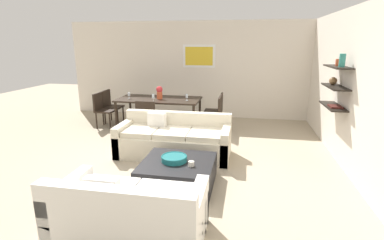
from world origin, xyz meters
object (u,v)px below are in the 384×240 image
object	(u,v)px
wine_glass_foot	(153,96)
dining_chair_foot	(147,117)
dining_chair_left_near	(102,108)
dining_chair_right_far	(217,108)
loveseat_white	(129,214)
dining_chair_right_near	(215,113)
candle_jar	(191,164)
wine_glass_left_near	(129,94)
sofa_beige	(174,140)
wine_glass_right_near	(187,96)
coffee_table	(178,173)
dining_table	(159,101)
centerpiece_vase	(159,92)
decorative_bowl	(174,158)
dining_chair_left_far	(111,104)

from	to	relation	value
wine_glass_foot	dining_chair_foot	bearing A→B (deg)	-90.00
dining_chair_left_near	dining_chair_right_far	bearing A→B (deg)	9.15
loveseat_white	dining_chair_right_near	world-z (taller)	dining_chair_right_near
dining_chair_foot	dining_chair_right_far	world-z (taller)	same
candle_jar	wine_glass_left_near	bearing A→B (deg)	125.90
sofa_beige	dining_chair_right_near	size ratio (longest dim) A/B	2.41
dining_chair_foot	wine_glass_right_near	xyz separation A→B (m)	(0.74, 0.79, 0.35)
wine_glass_left_near	wine_glass_foot	bearing A→B (deg)	-23.77
coffee_table	wine_glass_foot	xyz separation A→B (m)	(-1.18, 2.53, 0.69)
dining_chair_right_far	candle_jar	bearing A→B (deg)	-90.33
sofa_beige	coffee_table	world-z (taller)	sofa_beige
dining_chair_right_far	wine_glass_left_near	xyz separation A→B (m)	(-2.17, -0.36, 0.35)
wine_glass_foot	dining_table	bearing A→B (deg)	90.00
dining_table	dining_chair_foot	distance (m)	0.94
dining_table	dining_chair_right_near	world-z (taller)	dining_chair_right_near
wine_glass_left_near	centerpiece_vase	size ratio (longest dim) A/B	0.48
wine_glass_left_near	wine_glass_right_near	size ratio (longest dim) A/B	0.97
dining_chair_right_far	decorative_bowl	bearing A→B (deg)	-95.44
dining_chair_right_near	wine_glass_foot	size ratio (longest dim) A/B	4.63
dining_chair_left_far	candle_jar	bearing A→B (deg)	-49.51
coffee_table	wine_glass_left_near	distance (m)	3.50
candle_jar	centerpiece_vase	xyz separation A→B (m)	(-1.38, 3.06, 0.50)
dining_chair_foot	wine_glass_right_near	world-z (taller)	wine_glass_right_near
coffee_table	dining_chair_left_far	distance (m)	4.15
dining_chair_left_far	wine_glass_right_near	distance (m)	2.23
dining_chair_left_far	dining_chair_right_far	size ratio (longest dim) A/B	1.00
dining_chair_left_far	wine_glass_foot	distance (m)	1.63
loveseat_white	wine_glass_foot	bearing A→B (deg)	103.82
dining_chair_right_near	wine_glass_right_near	size ratio (longest dim) A/B	5.67
decorative_bowl	dining_chair_right_near	size ratio (longest dim) A/B	0.44
wine_glass_foot	wine_glass_left_near	bearing A→B (deg)	156.23
dining_chair_foot	centerpiece_vase	world-z (taller)	centerpiece_vase
dining_table	dining_chair_left_far	bearing A→B (deg)	170.85
dining_chair_foot	dining_chair_left_far	bearing A→B (deg)	141.23
coffee_table	dining_chair_right_near	bearing A→B (deg)	84.83
candle_jar	dining_chair_left_far	xyz separation A→B (m)	(-2.85, 3.33, 0.09)
decorative_bowl	candle_jar	size ratio (longest dim) A/B	4.34
sofa_beige	wine_glass_foot	world-z (taller)	wine_glass_foot
coffee_table	wine_glass_left_near	size ratio (longest dim) A/B	7.11
dining_chair_left_far	wine_glass_foot	size ratio (longest dim) A/B	4.63
loveseat_white	dining_chair_foot	xyz separation A→B (m)	(-0.95, 3.38, 0.21)
dining_chair_right_near	dining_chair_right_far	bearing A→B (deg)	90.00
sofa_beige	wine_glass_right_near	size ratio (longest dim) A/B	13.68
sofa_beige	centerpiece_vase	distance (m)	2.01
sofa_beige	candle_jar	size ratio (longest dim) A/B	23.68
sofa_beige	candle_jar	distance (m)	1.45
wine_glass_left_near	dining_chair_left_far	bearing A→B (deg)	152.67
loveseat_white	wine_glass_left_near	world-z (taller)	wine_glass_left_near
dining_chair_foot	dining_chair_left_near	size ratio (longest dim) A/B	1.00
candle_jar	dining_chair_right_near	distance (m)	2.87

